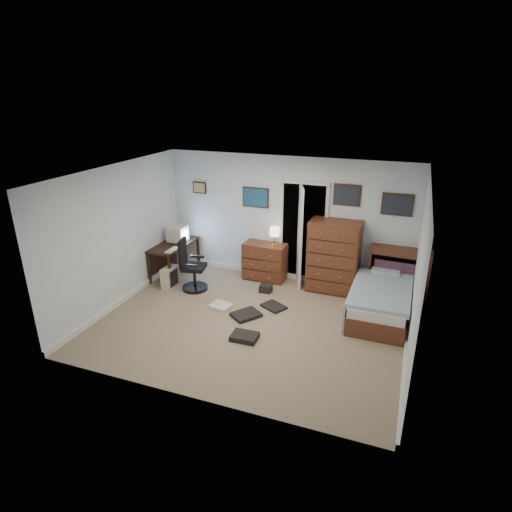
{
  "coord_description": "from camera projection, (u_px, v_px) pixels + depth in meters",
  "views": [
    {
      "loc": [
        2.28,
        -5.85,
        3.71
      ],
      "look_at": [
        -0.02,
        0.3,
        1.1
      ],
      "focal_mm": 30.0,
      "sensor_mm": 36.0,
      "label": 1
    }
  ],
  "objects": [
    {
      "name": "doorway",
      "position": [
        307.0,
        229.0,
        8.7
      ],
      "size": [
        0.96,
        1.12,
        2.05
      ],
      "color": "black",
      "rests_on": "floor"
    },
    {
      "name": "headboard_bookcase",
      "position": [
        399.0,
        272.0,
        7.91
      ],
      "size": [
        1.1,
        0.33,
        0.98
      ],
      "rotation": [
        0.0,
        0.0,
        -0.05
      ],
      "color": "#5A2D1C",
      "rests_on": "floor"
    },
    {
      "name": "bed",
      "position": [
        380.0,
        300.0,
        7.36
      ],
      "size": [
        1.0,
        1.83,
        0.6
      ],
      "rotation": [
        0.0,
        0.0,
        -0.01
      ],
      "color": "#5A2D1C",
      "rests_on": "floor"
    },
    {
      "name": "wall_posters",
      "position": [
        316.0,
        198.0,
        8.1
      ],
      "size": [
        4.38,
        0.04,
        0.6
      ],
      "color": "#331E11",
      "rests_on": "floor"
    },
    {
      "name": "floor_clutter",
      "position": [
        249.0,
        313.0,
        7.44
      ],
      "size": [
        1.36,
        1.95,
        0.14
      ],
      "rotation": [
        0.0,
        0.0,
        0.33
      ],
      "color": "silver",
      "rests_on": "floor"
    },
    {
      "name": "media_stack",
      "position": [
        176.0,
        254.0,
        9.16
      ],
      "size": [
        0.15,
        0.15,
        0.74
      ],
      "primitive_type": "cube",
      "rotation": [
        0.0,
        0.0,
        -0.05
      ],
      "color": "maroon",
      "rests_on": "floor"
    },
    {
      "name": "pc_tower",
      "position": [
        170.0,
        277.0,
        8.42
      ],
      "size": [
        0.2,
        0.4,
        0.42
      ],
      "rotation": [
        0.0,
        0.0,
        -0.03
      ],
      "color": "beige",
      "rests_on": "floor"
    },
    {
      "name": "low_dresser",
      "position": [
        265.0,
        261.0,
        8.73
      ],
      "size": [
        0.87,
        0.46,
        0.76
      ],
      "primitive_type": "cube",
      "rotation": [
        0.0,
        0.0,
        -0.04
      ],
      "color": "#5A2D1C",
      "rests_on": "floor"
    },
    {
      "name": "computer_desk",
      "position": [
        171.0,
        251.0,
        8.88
      ],
      "size": [
        0.59,
        1.23,
        0.7
      ],
      "rotation": [
        0.0,
        0.0,
        -0.03
      ],
      "color": "black",
      "rests_on": "floor"
    },
    {
      "name": "table_lamp",
      "position": [
        275.0,
        232.0,
        8.42
      ],
      "size": [
        0.2,
        0.2,
        0.37
      ],
      "rotation": [
        0.0,
        0.0,
        -0.04
      ],
      "color": "gold",
      "rests_on": "low_dresser"
    },
    {
      "name": "office_chair",
      "position": [
        191.0,
        270.0,
        8.27
      ],
      "size": [
        0.59,
        0.59,
        1.02
      ],
      "rotation": [
        0.0,
        0.0,
        0.21
      ],
      "color": "black",
      "rests_on": "floor"
    },
    {
      "name": "floor",
      "position": [
        251.0,
        323.0,
        7.21
      ],
      "size": [
        5.0,
        4.0,
        0.02
      ],
      "primitive_type": "cube",
      "color": "tan",
      "rests_on": "ground"
    },
    {
      "name": "crt_monitor",
      "position": [
        178.0,
        234.0,
        8.85
      ],
      "size": [
        0.37,
        0.34,
        0.34
      ],
      "rotation": [
        0.0,
        0.0,
        -0.03
      ],
      "color": "beige",
      "rests_on": "computer_desk"
    },
    {
      "name": "keyboard",
      "position": [
        172.0,
        250.0,
        8.42
      ],
      "size": [
        0.15,
        0.38,
        0.02
      ],
      "primitive_type": "cube",
      "rotation": [
        0.0,
        0.0,
        -0.03
      ],
      "color": "beige",
      "rests_on": "computer_desk"
    },
    {
      "name": "tall_dresser",
      "position": [
        334.0,
        256.0,
        8.14
      ],
      "size": [
        0.96,
        0.58,
        1.4
      ],
      "primitive_type": "cube",
      "rotation": [
        0.0,
        0.0,
        -0.02
      ],
      "color": "#5A2D1C",
      "rests_on": "floor"
    }
  ]
}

